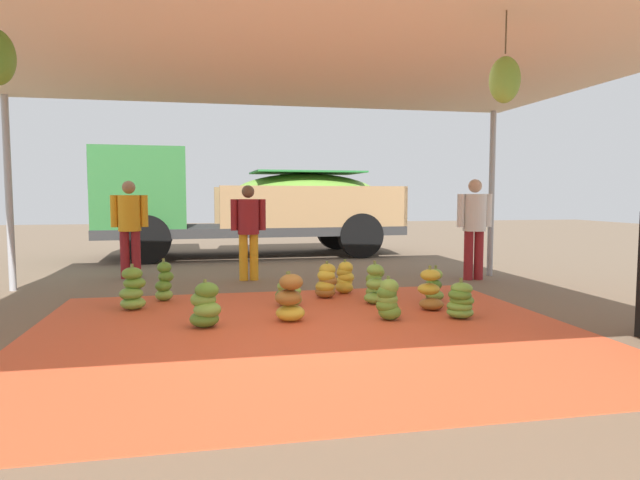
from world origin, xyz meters
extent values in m
plane|color=brown|center=(0.00, 3.00, 0.00)|extent=(40.00, 40.00, 0.00)
cube|color=#D1512D|center=(0.00, 0.00, 0.01)|extent=(5.63, 4.84, 0.01)
cylinder|color=#9EA0A5|center=(-3.80, 3.30, 1.41)|extent=(0.10, 0.10, 2.83)
cylinder|color=#9EA0A5|center=(3.80, 3.30, 1.41)|extent=(0.10, 0.10, 2.83)
cube|color=beige|center=(0.00, 0.00, 2.86)|extent=(8.00, 7.00, 0.06)
cylinder|color=#4C422D|center=(1.32, -1.37, 2.66)|extent=(0.01, 0.01, 0.33)
ellipsoid|color=#6B9E38|center=(1.32, -1.37, 2.29)|extent=(0.24, 0.24, 0.36)
ellipsoid|color=#75A83D|center=(-1.57, 2.02, 0.09)|extent=(0.32, 0.32, 0.15)
ellipsoid|color=#518428|center=(-1.57, 2.01, 0.21)|extent=(0.26, 0.26, 0.15)
ellipsoid|color=#518428|center=(-1.54, 2.04, 0.33)|extent=(0.26, 0.26, 0.15)
ellipsoid|color=#518428|center=(-1.56, 2.06, 0.45)|extent=(0.21, 0.21, 0.15)
cylinder|color=olive|center=(-1.57, 2.04, 0.51)|extent=(0.04, 0.04, 0.12)
ellipsoid|color=#75A83D|center=(1.09, 1.27, 0.09)|extent=(0.37, 0.37, 0.15)
ellipsoid|color=#75A83D|center=(1.09, 1.26, 0.27)|extent=(0.25, 0.25, 0.15)
ellipsoid|color=#75A83D|center=(1.09, 1.26, 0.45)|extent=(0.26, 0.26, 0.15)
cylinder|color=olive|center=(1.08, 1.26, 0.51)|extent=(0.04, 0.04, 0.12)
ellipsoid|color=#75A83D|center=(0.00, 1.34, 0.09)|extent=(0.42, 0.42, 0.16)
ellipsoid|color=#477523|center=(-0.03, 1.35, 0.15)|extent=(0.32, 0.32, 0.16)
ellipsoid|color=#75A83D|center=(0.00, 1.31, 0.21)|extent=(0.37, 0.37, 0.16)
ellipsoid|color=#75A83D|center=(-0.02, 1.30, 0.27)|extent=(0.37, 0.37, 0.16)
ellipsoid|color=#75A83D|center=(0.00, 1.32, 0.33)|extent=(0.30, 0.30, 0.16)
cylinder|color=olive|center=(-0.02, 1.32, 0.39)|extent=(0.04, 0.04, 0.12)
ellipsoid|color=gold|center=(-0.11, 0.53, 0.10)|extent=(0.43, 0.43, 0.18)
ellipsoid|color=#996628|center=(-0.13, 0.52, 0.27)|extent=(0.41, 0.41, 0.18)
ellipsoid|color=#996628|center=(-0.10, 0.50, 0.45)|extent=(0.29, 0.29, 0.18)
cylinder|color=olive|center=(-0.13, 0.50, 0.51)|extent=(0.04, 0.04, 0.12)
ellipsoid|color=#60932D|center=(0.99, 0.37, 0.10)|extent=(0.34, 0.34, 0.18)
ellipsoid|color=#60932D|center=(0.96, 0.38, 0.17)|extent=(0.24, 0.24, 0.18)
ellipsoid|color=#75A83D|center=(0.96, 0.38, 0.24)|extent=(0.31, 0.31, 0.18)
ellipsoid|color=#518428|center=(0.95, 0.37, 0.31)|extent=(0.31, 0.31, 0.18)
ellipsoid|color=#75A83D|center=(0.98, 0.37, 0.38)|extent=(0.22, 0.22, 0.18)
cylinder|color=olive|center=(0.97, 0.38, 0.44)|extent=(0.04, 0.04, 0.12)
ellipsoid|color=#996628|center=(1.66, 0.78, 0.08)|extent=(0.42, 0.42, 0.14)
ellipsoid|color=gold|center=(1.64, 0.83, 0.26)|extent=(0.38, 0.38, 0.14)
ellipsoid|color=gold|center=(1.65, 0.81, 0.43)|extent=(0.30, 0.30, 0.14)
cylinder|color=olive|center=(1.64, 0.80, 0.49)|extent=(0.04, 0.04, 0.12)
ellipsoid|color=#6B9E38|center=(1.92, 1.30, 0.08)|extent=(0.34, 0.34, 0.15)
ellipsoid|color=#477523|center=(1.92, 1.33, 0.22)|extent=(0.25, 0.25, 0.15)
ellipsoid|color=#75A83D|center=(1.93, 1.32, 0.36)|extent=(0.26, 0.26, 0.15)
cylinder|color=olive|center=(1.94, 1.32, 0.42)|extent=(0.04, 0.04, 0.12)
ellipsoid|color=#75A83D|center=(-1.89, 1.52, 0.09)|extent=(0.40, 0.40, 0.15)
ellipsoid|color=#6B9E38|center=(-1.91, 1.51, 0.21)|extent=(0.40, 0.40, 0.15)
ellipsoid|color=#60932D|center=(-1.87, 1.56, 0.33)|extent=(0.32, 0.32, 0.15)
ellipsoid|color=#60932D|center=(-1.90, 1.55, 0.45)|extent=(0.30, 0.30, 0.15)
cylinder|color=olive|center=(-1.89, 1.53, 0.51)|extent=(0.04, 0.04, 0.12)
ellipsoid|color=#6B9E38|center=(1.79, 0.29, 0.08)|extent=(0.42, 0.42, 0.13)
ellipsoid|color=#6B9E38|center=(1.79, 0.29, 0.14)|extent=(0.40, 0.40, 0.13)
ellipsoid|color=#60932D|center=(1.82, 0.30, 0.21)|extent=(0.31, 0.31, 0.13)
ellipsoid|color=#518428|center=(1.78, 0.27, 0.28)|extent=(0.35, 0.35, 0.13)
ellipsoid|color=#6B9E38|center=(1.81, 0.30, 0.35)|extent=(0.26, 0.26, 0.13)
cylinder|color=olive|center=(1.80, 0.29, 0.41)|extent=(0.04, 0.04, 0.12)
ellipsoid|color=gold|center=(0.89, 2.08, 0.10)|extent=(0.32, 0.32, 0.17)
ellipsoid|color=gold|center=(0.90, 2.13, 0.16)|extent=(0.32, 0.32, 0.17)
ellipsoid|color=gold|center=(0.93, 2.11, 0.23)|extent=(0.29, 0.29, 0.17)
ellipsoid|color=gold|center=(0.90, 2.13, 0.30)|extent=(0.30, 0.30, 0.17)
ellipsoid|color=gold|center=(0.92, 2.12, 0.37)|extent=(0.29, 0.29, 0.17)
cylinder|color=olive|center=(0.91, 2.11, 0.43)|extent=(0.04, 0.04, 0.12)
ellipsoid|color=#75A83D|center=(1.21, 1.66, 0.09)|extent=(0.24, 0.24, 0.16)
ellipsoid|color=#60932D|center=(1.22, 1.64, 0.18)|extent=(0.29, 0.29, 0.16)
ellipsoid|color=#60932D|center=(1.20, 1.66, 0.27)|extent=(0.22, 0.22, 0.16)
ellipsoid|color=#75A83D|center=(1.25, 1.68, 0.35)|extent=(0.28, 0.28, 0.16)
cylinder|color=olive|center=(1.23, 1.65, 0.41)|extent=(0.04, 0.04, 0.12)
ellipsoid|color=#996628|center=(0.56, 1.80, 0.10)|extent=(0.39, 0.39, 0.17)
ellipsoid|color=gold|center=(0.55, 1.78, 0.17)|extent=(0.37, 0.37, 0.17)
ellipsoid|color=#996628|center=(0.60, 1.81, 0.24)|extent=(0.35, 0.35, 0.17)
ellipsoid|color=gold|center=(0.57, 1.79, 0.32)|extent=(0.34, 0.34, 0.17)
ellipsoid|color=gold|center=(0.59, 1.82, 0.39)|extent=(0.28, 0.28, 0.17)
cylinder|color=olive|center=(0.58, 1.80, 0.45)|extent=(0.04, 0.04, 0.12)
ellipsoid|color=#518428|center=(-1.04, 0.43, 0.10)|extent=(0.40, 0.40, 0.17)
ellipsoid|color=#75A83D|center=(-1.00, 0.41, 0.20)|extent=(0.37, 0.37, 0.17)
ellipsoid|color=#6B9E38|center=(-1.04, 0.46, 0.30)|extent=(0.30, 0.30, 0.17)
ellipsoid|color=#518428|center=(-1.01, 0.44, 0.40)|extent=(0.34, 0.34, 0.17)
cylinder|color=olive|center=(-1.02, 0.43, 0.46)|extent=(0.04, 0.04, 0.12)
cube|color=#2D2D2D|center=(0.02, 7.33, 0.60)|extent=(6.81, 2.51, 0.20)
cube|color=#2D6B33|center=(-2.40, 7.24, 1.55)|extent=(1.96, 2.13, 1.70)
cube|color=#232D38|center=(-3.36, 7.20, 1.89)|extent=(0.10, 1.79, 0.75)
cube|color=#99754C|center=(1.34, 6.31, 1.15)|extent=(4.17, 0.25, 0.90)
cube|color=#99754C|center=(1.25, 8.46, 1.15)|extent=(4.17, 0.25, 0.90)
cube|color=#99754C|center=(3.34, 7.47, 1.15)|extent=(0.17, 2.24, 0.90)
ellipsoid|color=#6B9E38|center=(1.29, 7.39, 1.31)|extent=(3.74, 2.03, 1.21)
cube|color=#237533|center=(1.29, 7.39, 1.93)|extent=(2.57, 1.80, 0.04)
cylinder|color=black|center=(-2.23, 6.22, 0.50)|extent=(1.01, 0.32, 1.00)
cylinder|color=black|center=(-2.31, 8.26, 0.50)|extent=(1.01, 0.32, 1.00)
cylinder|color=black|center=(2.34, 6.41, 0.50)|extent=(1.01, 0.32, 1.00)
cylinder|color=black|center=(2.26, 8.44, 0.50)|extent=(1.01, 0.32, 1.00)
cylinder|color=maroon|center=(3.22, 2.95, 0.40)|extent=(0.15, 0.15, 0.81)
cylinder|color=maroon|center=(3.40, 2.95, 0.40)|extent=(0.15, 0.15, 0.81)
cylinder|color=silver|center=(3.31, 2.95, 1.11)|extent=(0.37, 0.37, 0.61)
cylinder|color=silver|center=(3.07, 2.95, 1.15)|extent=(0.12, 0.12, 0.54)
cylinder|color=silver|center=(3.55, 2.95, 1.15)|extent=(0.12, 0.12, 0.54)
sphere|color=tan|center=(3.31, 2.95, 1.55)|extent=(0.22, 0.22, 0.22)
cylinder|color=orange|center=(-0.42, 3.63, 0.38)|extent=(0.14, 0.14, 0.76)
cylinder|color=orange|center=(-0.25, 3.63, 0.38)|extent=(0.14, 0.14, 0.76)
cylinder|color=maroon|center=(-0.34, 3.63, 1.05)|extent=(0.35, 0.35, 0.57)
cylinder|color=maroon|center=(-0.57, 3.63, 1.08)|extent=(0.11, 0.11, 0.51)
cylinder|color=maroon|center=(-0.11, 3.63, 1.08)|extent=(0.11, 0.11, 0.51)
sphere|color=brown|center=(-0.34, 3.63, 1.46)|extent=(0.21, 0.21, 0.21)
cylinder|color=maroon|center=(-2.36, 4.23, 0.40)|extent=(0.15, 0.15, 0.80)
cylinder|color=maroon|center=(-2.18, 4.23, 0.40)|extent=(0.15, 0.15, 0.80)
cylinder|color=orange|center=(-2.27, 4.23, 1.10)|extent=(0.37, 0.37, 0.60)
cylinder|color=orange|center=(-2.51, 4.23, 1.13)|extent=(0.12, 0.12, 0.53)
cylinder|color=orange|center=(-2.03, 4.23, 1.13)|extent=(0.12, 0.12, 0.53)
sphere|color=#936B4C|center=(-2.27, 4.23, 1.53)|extent=(0.22, 0.22, 0.22)
camera|label=1|loc=(-0.97, -5.38, 1.39)|focal=30.81mm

